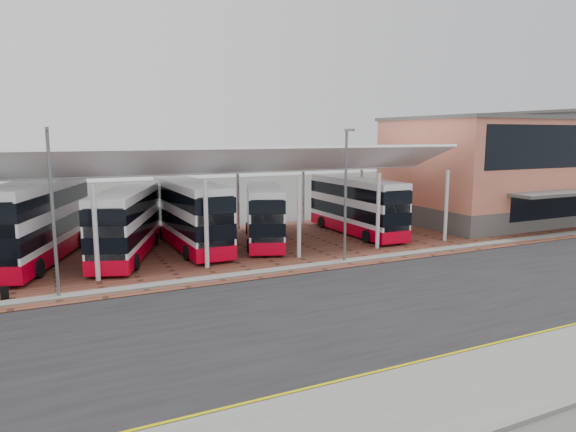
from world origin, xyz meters
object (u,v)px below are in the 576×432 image
Objects in this scene: terminal at (498,169)px; bus_5 at (356,206)px; bus_4 at (264,214)px; bus_3 at (190,215)px; bus_1 at (37,222)px; bus_2 at (126,224)px.

terminal reaches higher than bus_5.
terminal reaches higher than bus_4.
terminal is 28.48m from bus_3.
bus_1 reaches higher than bus_3.
terminal is 1.81× the size of bus_4.
bus_5 reaches higher than bus_4.
bus_1 is (-37.80, 0.44, -2.16)m from terminal.
bus_1 is 9.42m from bus_3.
bus_2 is 0.95× the size of bus_3.
bus_2 is 1.00× the size of bus_5.
bus_2 is (5.04, -1.13, -0.32)m from bus_1.
terminal is at bearing 20.96° from bus_4.
bus_5 is (17.37, 0.37, 0.03)m from bus_2.
bus_1 is 5.17m from bus_2.
bus_2 reaches higher than bus_4.
bus_1 is at bearing 179.33° from terminal.
bus_4 is at bearing 179.89° from bus_5.
bus_1 reaches higher than bus_2.
bus_1 is at bearing -171.73° from bus_2.
bus_2 is 1.04× the size of bus_4.
bus_3 is at bearing 177.68° from bus_5.
bus_3 reaches higher than bus_5.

